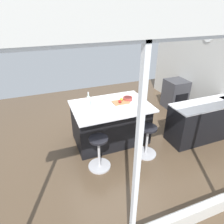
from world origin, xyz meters
TOP-DOWN VIEW (x-y plane):
  - ground_plane at (0.00, 0.00)m, footprint 6.78×6.78m
  - window_panel_rear at (-0.00, 2.42)m, footprint 5.22×0.12m
  - interior_partition_left at (-2.61, -0.00)m, footprint 0.15×4.84m
  - sink_cabinet at (-2.26, 0.78)m, footprint 2.49×0.60m
  - oven_range at (-2.26, -0.81)m, footprint 0.60×0.61m
  - kitchen_island at (0.20, 0.10)m, footprint 1.66×1.16m
  - stool_by_window at (-0.32, 0.86)m, footprint 0.44×0.44m
  - stool_middle at (0.73, 0.86)m, footprint 0.44×0.44m
  - cutting_board at (-0.04, 0.10)m, footprint 0.36×0.24m
  - apple_yellow at (-0.08, 0.04)m, footprint 0.07×0.07m
  - apple_red at (0.00, 0.14)m, footprint 0.07×0.07m
  - water_bottle at (0.66, 0.01)m, footprint 0.06×0.06m
  - fruit_bowl at (-0.24, 0.03)m, footprint 0.21×0.21m

SIDE VIEW (x-z plane):
  - ground_plane at x=0.00m, z-range 0.00..0.00m
  - stool_by_window at x=-0.32m, z-range -0.02..0.66m
  - stool_middle at x=0.73m, z-range -0.02..0.66m
  - oven_range at x=-2.26m, z-range 0.00..0.87m
  - sink_cabinet at x=-2.26m, z-range -0.13..1.05m
  - kitchen_island at x=0.20m, z-range 0.00..0.94m
  - cutting_board at x=-0.04m, z-range 0.93..0.95m
  - fruit_bowl at x=-0.24m, z-range 0.94..1.01m
  - apple_yellow at x=-0.08m, z-range 0.95..1.02m
  - apple_red at x=0.00m, z-range 0.95..1.02m
  - water_bottle at x=0.66m, z-range 0.90..1.21m
  - window_panel_rear at x=0.00m, z-range -0.04..2.82m
  - interior_partition_left at x=-2.61m, z-range 0.00..2.86m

